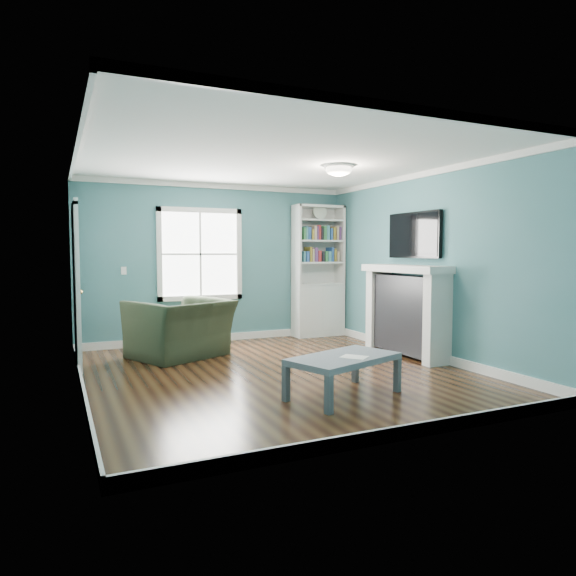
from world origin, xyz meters
name	(u,v)px	position (x,y,z in m)	size (l,w,h in m)	color
floor	(278,373)	(0.00, 0.00, 0.00)	(5.00, 5.00, 0.00)	black
room_walls	(278,244)	(0.00, 0.00, 1.58)	(5.00, 5.00, 5.00)	#387073
trim	(278,272)	(0.00, 0.00, 1.24)	(4.50, 5.00, 2.60)	white
window	(200,254)	(-0.30, 2.49, 1.45)	(1.40, 0.06, 1.50)	white
bookshelf	(318,284)	(1.77, 2.30, 0.92)	(0.90, 0.35, 2.31)	silver
fireplace	(406,312)	(2.08, 0.20, 0.64)	(0.44, 1.58, 1.30)	black
tv	(414,235)	(2.20, 0.20, 1.72)	(0.06, 1.10, 0.65)	black
door	(76,284)	(-2.22, 1.40, 1.07)	(0.12, 0.98, 2.17)	silver
ceiling_fixture	(339,169)	(0.90, 0.10, 2.55)	(0.38, 0.38, 0.15)	white
light_switch	(124,271)	(-1.50, 2.48, 1.20)	(0.08, 0.01, 0.12)	white
recliner	(180,319)	(-0.87, 1.45, 0.55)	(1.25, 0.81, 1.09)	black
coffee_table	(344,361)	(0.21, -1.22, 0.37)	(1.30, 0.98, 0.42)	#484E56
paper_sheet	(354,357)	(0.27, -1.32, 0.42)	(0.20, 0.25, 0.00)	white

